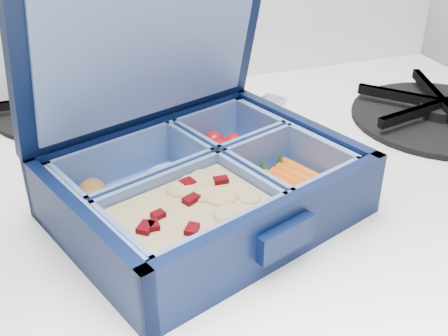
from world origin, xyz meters
name	(u,v)px	position (x,y,z in m)	size (l,w,h in m)	color
bento_box	(205,186)	(-0.11, 1.63, 1.01)	(0.23, 0.18, 0.06)	black
burner_grate	(442,109)	(0.20, 1.72, 0.99)	(0.20, 0.20, 0.03)	black
burner_grate_rear	(65,105)	(-0.20, 1.88, 0.99)	(0.16, 0.16, 0.02)	black
fork	(229,127)	(-0.04, 1.77, 0.98)	(0.02, 0.19, 0.01)	silver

